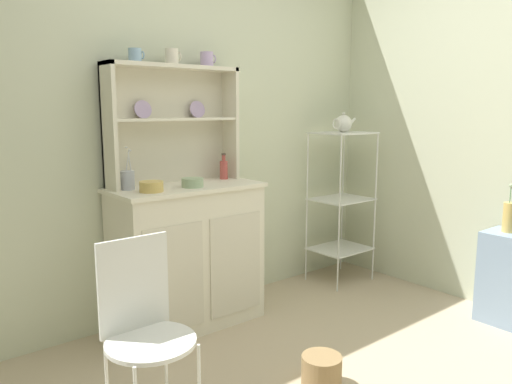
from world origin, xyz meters
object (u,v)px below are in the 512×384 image
Objects in this scene: hutch_shelf_unit at (171,116)px; wire_chair at (144,321)px; bakers_rack at (341,193)px; jam_bottle at (224,169)px; bowl_mixing_large at (151,187)px; utensil_jar at (128,180)px; floor_basket at (322,371)px; hutch_cabinet at (188,254)px; porcelain_teapot at (343,123)px; cup_sky_0 at (135,55)px; flower_vase at (509,215)px.

wire_chair is at bearing -125.46° from hutch_shelf_unit.
wire_chair is (-2.10, -0.80, -0.20)m from bakers_rack.
wire_chair is 1.49m from jam_bottle.
utensil_jar is at bearing 115.49° from bowl_mixing_large.
jam_bottle is (0.22, 1.12, 0.89)m from floor_basket.
hutch_shelf_unit is at bearing 90.00° from hutch_cabinet.
bakers_rack is at bearing 8.55° from wire_chair.
bowl_mixing_large is at bearing -64.51° from utensil_jar.
floor_basket is at bearing -24.72° from wire_chair.
bowl_mixing_large is at bearing -138.98° from hutch_shelf_unit.
porcelain_teapot reaches higher than hutch_cabinet.
hutch_cabinet is at bearing 97.06° from floor_basket.
bakers_rack is 5.36× the size of porcelain_teapot.
cup_sky_0 is (-0.37, 1.16, 1.59)m from floor_basket.
cup_sky_0 reaches higher than hutch_cabinet.
cup_sky_0 reaches higher than porcelain_teapot.
bakers_rack is 1.07m from jam_bottle.
hutch_shelf_unit is 2.61× the size of flower_vase.
hutch_cabinet is at bearing -12.77° from utensil_jar.
wire_chair is at bearing -116.13° from cup_sky_0.
cup_sky_0 reaches higher than utensil_jar.
porcelain_teapot reaches higher than utensil_jar.
flower_vase is (0.23, -1.18, -0.01)m from bakers_rack.
hutch_cabinet is 1.59m from porcelain_teapot.
floor_basket is 1.48× the size of bowl_mixing_large.
cup_sky_0 reaches higher than wire_chair.
floor_basket is 1.61m from flower_vase.
porcelain_teapot is (1.65, 0.02, 0.32)m from bowl_mixing_large.
floor_basket is (0.13, -1.04, -0.38)m from hutch_cabinet.
porcelain_teapot is 0.66× the size of flower_vase.
flower_vase is (1.61, -1.23, 0.24)m from hutch_cabinet.
bakers_rack reaches higher than utensil_jar.
hutch_cabinet is 4.67× the size of floor_basket.
wire_chair is 2.36m from porcelain_teapot.
hutch_shelf_unit reaches higher than flower_vase.
jam_bottle reaches higher than flower_vase.
porcelain_teapot is (1.37, -0.05, 0.79)m from hutch_cabinet.
bakers_rack is 1.66m from bowl_mixing_large.
hutch_shelf_unit is at bearing 96.11° from floor_basket.
cup_sky_0 is at bearing 82.07° from bowl_mixing_large.
hutch_cabinet is 1.08× the size of hutch_shelf_unit.
hutch_cabinet is 0.87m from hutch_shelf_unit.
jam_bottle is (0.62, 0.16, 0.04)m from bowl_mixing_large.
bakers_rack is 0.54m from porcelain_teapot.
hutch_shelf_unit is at bearing 171.23° from bakers_rack.
hutch_shelf_unit is 0.73× the size of bakers_rack.
bowl_mixing_large is at bearing -97.93° from cup_sky_0.
jam_bottle is at bearing -3.50° from cup_sky_0.
bakers_rack reaches higher than floor_basket.
bakers_rack is at bearing 100.98° from flower_vase.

